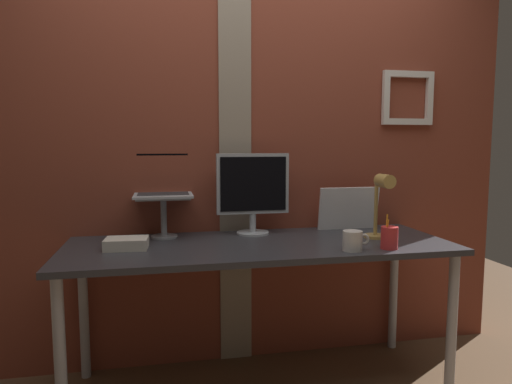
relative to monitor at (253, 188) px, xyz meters
name	(u,v)px	position (x,y,z in m)	size (l,w,h in m)	color
ground_plane	(262,383)	(0.01, -0.20, -1.03)	(6.00, 6.00, 0.00)	brown
brick_wall_back	(248,139)	(0.01, 0.18, 0.27)	(3.16, 0.16, 2.60)	brown
desk	(260,257)	(-0.01, -0.23, -0.33)	(1.94, 0.70, 0.77)	#333338
monitor	(253,188)	(0.00, 0.00, 0.00)	(0.40, 0.18, 0.45)	#ADB2B7
laptop_stand	(164,210)	(-0.49, 0.00, -0.11)	(0.28, 0.22, 0.22)	gray
laptop	(163,183)	(-0.49, 0.07, 0.03)	(0.31, 0.28, 0.24)	#ADB2B7
whiteboard_panel	(349,208)	(0.58, 0.02, -0.13)	(0.36, 0.02, 0.25)	white
desk_lamp	(381,199)	(0.62, -0.28, -0.04)	(0.12, 0.20, 0.35)	tan
pen_cup	(389,238)	(0.57, -0.48, -0.20)	(0.08, 0.08, 0.17)	red
coffee_mug	(353,241)	(0.39, -0.48, -0.21)	(0.13, 0.09, 0.09)	silver
paper_clutter_stack	(126,243)	(-0.66, -0.23, -0.23)	(0.20, 0.14, 0.05)	silver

